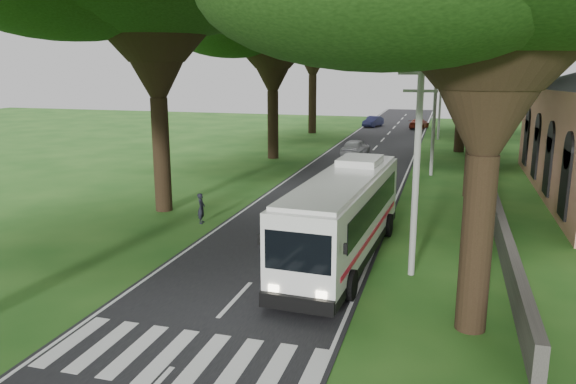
{
  "coord_description": "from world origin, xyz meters",
  "views": [
    {
      "loc": [
        6.53,
        -14.34,
        7.73
      ],
      "look_at": [
        -0.13,
        8.84,
        2.2
      ],
      "focal_mm": 35.0,
      "sensor_mm": 36.0,
      "label": 1
    }
  ],
  "objects_px": {
    "pole_mid": "(434,116)",
    "coach_bus": "(344,215)",
    "pole_near": "(417,165)",
    "pedestrian": "(201,208)",
    "distant_car_b": "(373,121)",
    "pole_far": "(440,99)",
    "distant_car_a": "(356,147)",
    "distant_car_c": "(419,124)"
  },
  "relations": [
    {
      "from": "pedestrian",
      "to": "coach_bus",
      "type": "bearing_deg",
      "value": -123.44
    },
    {
      "from": "distant_car_c",
      "to": "pedestrian",
      "type": "distance_m",
      "value": 46.19
    },
    {
      "from": "coach_bus",
      "to": "distant_car_a",
      "type": "distance_m",
      "value": 26.08
    },
    {
      "from": "coach_bus",
      "to": "distant_car_b",
      "type": "xyz_separation_m",
      "value": [
        -5.35,
        49.19,
        -1.17
      ]
    },
    {
      "from": "distant_car_b",
      "to": "pedestrian",
      "type": "height_order",
      "value": "pedestrian"
    },
    {
      "from": "distant_car_b",
      "to": "distant_car_a",
      "type": "bearing_deg",
      "value": -70.93
    },
    {
      "from": "distant_car_b",
      "to": "coach_bus",
      "type": "bearing_deg",
      "value": -68.7
    },
    {
      "from": "pole_far",
      "to": "distant_car_b",
      "type": "bearing_deg",
      "value": 128.55
    },
    {
      "from": "pole_near",
      "to": "coach_bus",
      "type": "relative_size",
      "value": 0.68
    },
    {
      "from": "pole_far",
      "to": "coach_bus",
      "type": "height_order",
      "value": "pole_far"
    },
    {
      "from": "coach_bus",
      "to": "pedestrian",
      "type": "relative_size",
      "value": 7.76
    },
    {
      "from": "pole_near",
      "to": "pole_far",
      "type": "distance_m",
      "value": 40.0
    },
    {
      "from": "distant_car_a",
      "to": "distant_car_c",
      "type": "distance_m",
      "value": 23.27
    },
    {
      "from": "distant_car_b",
      "to": "distant_car_c",
      "type": "distance_m",
      "value": 5.67
    },
    {
      "from": "distant_car_a",
      "to": "distant_car_b",
      "type": "height_order",
      "value": "distant_car_a"
    },
    {
      "from": "pole_mid",
      "to": "pedestrian",
      "type": "height_order",
      "value": "pole_mid"
    },
    {
      "from": "distant_car_c",
      "to": "pedestrian",
      "type": "relative_size",
      "value": 2.67
    },
    {
      "from": "pole_near",
      "to": "pole_mid",
      "type": "distance_m",
      "value": 20.0
    },
    {
      "from": "coach_bus",
      "to": "pedestrian",
      "type": "xyz_separation_m",
      "value": [
        -7.69,
        3.21,
        -1.09
      ]
    },
    {
      "from": "pole_far",
      "to": "coach_bus",
      "type": "xyz_separation_m",
      "value": [
        -2.8,
        -38.96,
        -2.33
      ]
    },
    {
      "from": "pole_near",
      "to": "coach_bus",
      "type": "distance_m",
      "value": 3.79
    },
    {
      "from": "pole_near",
      "to": "distant_car_b",
      "type": "relative_size",
      "value": 2.05
    },
    {
      "from": "pole_far",
      "to": "distant_car_a",
      "type": "height_order",
      "value": "pole_far"
    },
    {
      "from": "distant_car_c",
      "to": "distant_car_a",
      "type": "bearing_deg",
      "value": 92.44
    },
    {
      "from": "pole_mid",
      "to": "distant_car_c",
      "type": "distance_m",
      "value": 30.06
    },
    {
      "from": "coach_bus",
      "to": "distant_car_a",
      "type": "relative_size",
      "value": 2.74
    },
    {
      "from": "pole_mid",
      "to": "distant_car_b",
      "type": "distance_m",
      "value": 31.5
    },
    {
      "from": "distant_car_a",
      "to": "distant_car_b",
      "type": "relative_size",
      "value": 1.1
    },
    {
      "from": "pole_far",
      "to": "distant_car_c",
      "type": "xyz_separation_m",
      "value": [
        -2.5,
        9.74,
        -3.56
      ]
    },
    {
      "from": "pole_mid",
      "to": "coach_bus",
      "type": "height_order",
      "value": "pole_mid"
    },
    {
      "from": "pole_mid",
      "to": "distant_car_b",
      "type": "bearing_deg",
      "value": 105.09
    },
    {
      "from": "pole_mid",
      "to": "pole_far",
      "type": "relative_size",
      "value": 1.0
    },
    {
      "from": "coach_bus",
      "to": "pole_mid",
      "type": "bearing_deg",
      "value": 84.89
    },
    {
      "from": "distant_car_c",
      "to": "pole_mid",
      "type": "bearing_deg",
      "value": 107.19
    },
    {
      "from": "pole_mid",
      "to": "distant_car_a",
      "type": "bearing_deg",
      "value": 133.7
    },
    {
      "from": "pole_near",
      "to": "distant_car_b",
      "type": "bearing_deg",
      "value": 99.22
    },
    {
      "from": "pole_far",
      "to": "distant_car_c",
      "type": "distance_m",
      "value": 10.67
    },
    {
      "from": "distant_car_a",
      "to": "pedestrian",
      "type": "xyz_separation_m",
      "value": [
        -3.97,
        -22.57,
        -0.0
      ]
    },
    {
      "from": "pole_mid",
      "to": "distant_car_b",
      "type": "height_order",
      "value": "pole_mid"
    },
    {
      "from": "pole_far",
      "to": "distant_car_b",
      "type": "xyz_separation_m",
      "value": [
        -8.15,
        10.23,
        -3.51
      ]
    },
    {
      "from": "pole_far",
      "to": "coach_bus",
      "type": "relative_size",
      "value": 0.68
    },
    {
      "from": "pole_near",
      "to": "pedestrian",
      "type": "relative_size",
      "value": 5.28
    }
  ]
}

